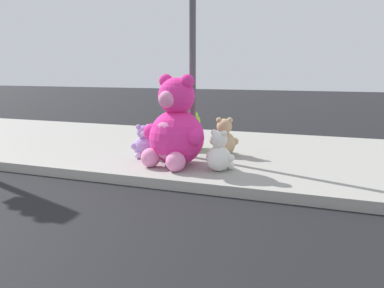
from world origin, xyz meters
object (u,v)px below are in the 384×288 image
(plush_pink_large, at_px, (175,129))
(plush_brown, at_px, (163,140))
(plush_tan, at_px, (224,140))
(sign_pole, at_px, (193,57))
(plush_lime, at_px, (192,134))
(plush_lavender, at_px, (144,144))
(plush_white, at_px, (219,154))

(plush_pink_large, relative_size, plush_brown, 2.71)
(plush_pink_large, xyz_separation_m, plush_tan, (0.54, 0.98, -0.30))
(sign_pole, distance_m, plush_brown, 1.67)
(sign_pole, bearing_deg, plush_tan, 40.30)
(sign_pole, distance_m, plush_lime, 1.57)
(plush_lavender, bearing_deg, plush_brown, 78.68)
(plush_pink_large, bearing_deg, plush_lime, 97.57)
(plush_lime, bearing_deg, plush_pink_large, -82.43)
(plush_pink_large, relative_size, plush_white, 2.29)
(plush_white, bearing_deg, plush_tan, 101.33)
(plush_white, xyz_separation_m, plush_tan, (-0.22, 1.08, 0.02))
(plush_lavender, distance_m, plush_tan, 1.42)
(plush_lavender, distance_m, plush_brown, 0.57)
(plush_tan, bearing_deg, plush_lime, 159.82)
(sign_pole, relative_size, plush_lime, 4.53)
(plush_pink_large, distance_m, plush_tan, 1.16)
(sign_pole, relative_size, plush_white, 5.15)
(plush_lime, height_order, plush_lavender, plush_lime)
(plush_white, distance_m, plush_brown, 1.69)
(plush_white, height_order, plush_lavender, plush_white)
(sign_pole, bearing_deg, plush_pink_large, -97.60)
(plush_pink_large, height_order, plush_white, plush_pink_large)
(plush_lime, distance_m, plush_tan, 0.75)
(plush_lime, relative_size, plush_white, 1.14)
(sign_pole, relative_size, plush_pink_large, 2.25)
(plush_pink_large, height_order, plush_lime, plush_pink_large)
(sign_pole, distance_m, plush_lavender, 1.70)
(plush_pink_large, bearing_deg, sign_pole, 82.40)
(plush_white, relative_size, plush_brown, 1.18)
(plush_brown, bearing_deg, plush_tan, 4.59)
(sign_pole, relative_size, plush_brown, 6.08)
(plush_pink_large, xyz_separation_m, plush_white, (0.75, -0.10, -0.32))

